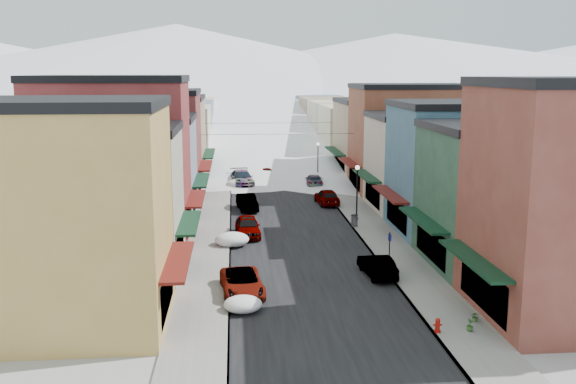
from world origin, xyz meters
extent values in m
plane|color=gray|center=(0.00, 0.00, 0.00)|extent=(600.00, 600.00, 0.00)
cube|color=black|center=(0.00, 60.00, 0.01)|extent=(10.00, 160.00, 0.01)
cube|color=gray|center=(-6.60, 60.00, 0.07)|extent=(3.20, 160.00, 0.15)
cube|color=gray|center=(6.60, 60.00, 0.07)|extent=(3.20, 160.00, 0.15)
cube|color=slate|center=(-5.05, 60.00, 0.07)|extent=(0.10, 160.00, 0.15)
cube|color=slate|center=(5.05, 60.00, 0.07)|extent=(0.10, 160.00, 0.15)
cube|color=#BC9145|center=(-13.20, 4.00, 5.50)|extent=(10.00, 8.50, 11.00)
cube|color=black|center=(-13.20, 4.00, 11.25)|extent=(10.20, 8.70, 0.50)
cube|color=#5B140F|center=(-7.60, 4.00, 3.20)|extent=(1.20, 7.22, 0.15)
cube|color=#B5AD92|center=(-13.20, 12.50, 4.50)|extent=(10.00, 8.00, 9.00)
cube|color=black|center=(-13.20, 12.50, 9.25)|extent=(10.20, 8.20, 0.50)
cube|color=black|center=(-7.60, 12.50, 3.20)|extent=(1.20, 6.80, 0.15)
cube|color=maroon|center=(-13.70, 20.50, 6.00)|extent=(11.00, 8.00, 12.00)
cube|color=black|center=(-13.70, 20.50, 12.25)|extent=(11.20, 8.20, 0.50)
cube|color=#5B140F|center=(-7.60, 20.50, 3.20)|extent=(1.20, 6.80, 0.15)
cube|color=gray|center=(-13.20, 29.00, 4.25)|extent=(10.00, 9.00, 8.50)
cube|color=black|center=(-13.20, 29.00, 8.75)|extent=(10.20, 9.20, 0.50)
cube|color=black|center=(-7.60, 29.00, 3.20)|extent=(1.20, 7.65, 0.15)
cube|color=maroon|center=(-14.20, 38.00, 5.25)|extent=(12.00, 9.00, 10.50)
cube|color=black|center=(-14.20, 38.00, 10.75)|extent=(12.20, 9.20, 0.50)
cube|color=#5B140F|center=(-7.60, 38.00, 3.20)|extent=(1.20, 7.65, 0.15)
cube|color=#927B5F|center=(-13.20, 48.00, 4.75)|extent=(10.00, 11.00, 9.50)
cube|color=black|center=(-13.20, 48.00, 9.75)|extent=(10.20, 11.20, 0.50)
cube|color=black|center=(-7.60, 48.00, 3.20)|extent=(1.20, 9.35, 0.15)
cube|color=black|center=(7.60, 3.00, 3.20)|extent=(1.20, 7.65, 0.15)
cube|color=#204430|center=(13.20, 12.00, 4.50)|extent=(10.00, 9.00, 9.00)
cube|color=black|center=(13.20, 12.00, 9.25)|extent=(10.20, 9.20, 0.50)
cube|color=black|center=(7.60, 12.00, 3.20)|extent=(1.20, 7.65, 0.15)
cube|color=#335D73|center=(13.20, 21.00, 5.00)|extent=(10.00, 9.00, 10.00)
cube|color=black|center=(13.20, 21.00, 10.25)|extent=(10.20, 9.20, 0.50)
cube|color=#5B140F|center=(7.60, 21.00, 3.20)|extent=(1.20, 7.65, 0.15)
cube|color=#C1B29B|center=(13.70, 30.00, 4.25)|extent=(11.00, 9.00, 8.50)
cube|color=black|center=(13.70, 30.00, 8.75)|extent=(11.20, 9.20, 0.50)
cube|color=black|center=(7.60, 30.00, 3.20)|extent=(1.20, 7.65, 0.15)
cube|color=brown|center=(14.20, 39.00, 5.50)|extent=(12.00, 9.00, 11.00)
cube|color=black|center=(14.20, 39.00, 11.25)|extent=(12.20, 9.20, 0.50)
cube|color=#5B140F|center=(7.60, 39.00, 3.20)|extent=(1.20, 7.65, 0.15)
cube|color=#978163|center=(13.20, 49.00, 4.50)|extent=(10.00, 11.00, 9.00)
cube|color=black|center=(13.20, 49.00, 9.25)|extent=(10.20, 11.20, 0.50)
cube|color=black|center=(7.60, 49.00, 3.20)|extent=(1.20, 9.35, 0.15)
cube|color=gray|center=(-12.50, 62.00, 4.00)|extent=(9.00, 13.00, 8.00)
cube|color=gray|center=(12.50, 62.00, 4.00)|extent=(9.00, 13.00, 8.00)
cube|color=gray|center=(-12.50, 76.00, 4.00)|extent=(9.00, 13.00, 8.00)
cube|color=gray|center=(12.50, 76.00, 4.00)|extent=(9.00, 13.00, 8.00)
cube|color=gray|center=(-12.50, 90.00, 4.00)|extent=(9.00, 13.00, 8.00)
cube|color=gray|center=(12.50, 90.00, 4.00)|extent=(9.00, 13.00, 8.00)
cube|color=gray|center=(-12.50, 104.00, 4.00)|extent=(9.00, 13.00, 8.00)
cube|color=gray|center=(12.50, 104.00, 4.00)|extent=(9.00, 13.00, 8.00)
cube|color=silver|center=(0.00, 225.00, 6.00)|extent=(360.00, 40.00, 12.00)
cone|color=white|center=(-30.00, 275.00, 17.00)|extent=(300.00, 300.00, 34.00)
cone|color=white|center=(70.00, 270.00, 15.00)|extent=(320.00, 320.00, 30.00)
cylinder|color=black|center=(0.00, 40.00, 6.20)|extent=(16.40, 0.04, 0.04)
cylinder|color=black|center=(0.00, 55.00, 6.20)|extent=(16.40, 0.04, 0.04)
imported|color=#B9BABC|center=(-4.30, 7.70, 0.70)|extent=(2.78, 5.22, 1.39)
imported|color=gray|center=(-3.67, 21.09, 0.79)|extent=(2.07, 4.72, 1.58)
imported|color=black|center=(-3.50, 30.76, 0.74)|extent=(2.14, 4.65, 1.48)
imported|color=#A2A4AA|center=(-3.81, 43.82, 0.86)|extent=(2.99, 6.12, 1.72)
imported|color=black|center=(4.26, 10.34, 0.69)|extent=(1.88, 4.33, 1.39)
imported|color=gray|center=(4.30, 32.66, 0.78)|extent=(2.21, 4.73, 1.57)
imported|color=black|center=(4.30, 42.83, 0.66)|extent=(2.07, 4.66, 1.33)
imported|color=#A5A9AE|center=(-0.75, 48.14, 0.68)|extent=(2.08, 4.17, 1.37)
imported|color=silver|center=(1.46, 71.58, 0.79)|extent=(2.92, 5.84, 1.59)
cylinder|color=#AF1209|center=(5.20, 1.00, 0.20)|extent=(0.32, 0.32, 0.09)
cylinder|color=#AF1209|center=(5.20, 1.00, 0.43)|extent=(0.23, 0.23, 0.57)
sphere|color=#AF1209|center=(5.20, 1.00, 0.76)|extent=(0.25, 0.25, 0.25)
cylinder|color=#AF1209|center=(5.20, 1.00, 0.53)|extent=(0.43, 0.09, 0.09)
cylinder|color=black|center=(5.20, 11.03, 1.41)|extent=(0.07, 0.07, 2.53)
cube|color=navy|center=(5.20, 11.03, 2.33)|extent=(0.14, 0.33, 0.46)
cylinder|color=#515356|center=(5.20, 23.03, 0.61)|extent=(0.53, 0.53, 0.92)
cylinder|color=black|center=(5.20, 23.03, 1.09)|extent=(0.57, 0.57, 0.06)
cylinder|color=black|center=(5.89, 25.66, 0.20)|extent=(0.33, 0.33, 0.11)
cylinder|color=black|center=(5.89, 25.66, 2.33)|extent=(0.13, 0.13, 4.35)
sphere|color=white|center=(5.89, 25.66, 4.67)|extent=(0.39, 0.39, 0.39)
cylinder|color=black|center=(5.20, 46.37, 0.20)|extent=(0.31, 0.31, 0.10)
cylinder|color=black|center=(5.20, 46.37, 2.19)|extent=(0.12, 0.12, 4.08)
sphere|color=white|center=(5.20, 46.37, 4.38)|extent=(0.37, 0.37, 0.37)
imported|color=#3E6A30|center=(7.57, 2.18, 0.42)|extent=(0.58, 0.54, 0.53)
imported|color=#34612C|center=(6.83, 1.00, 0.46)|extent=(0.49, 0.49, 0.62)
ellipsoid|color=white|center=(-4.30, 4.88, 0.44)|extent=(2.09, 1.77, 0.89)
ellipsoid|color=white|center=(-4.10, 6.08, 0.22)|extent=(0.89, 0.80, 0.45)
ellipsoid|color=white|center=(-4.90, 18.14, 0.54)|extent=(2.53, 2.14, 1.07)
ellipsoid|color=white|center=(-4.70, 19.34, 0.27)|extent=(1.08, 0.97, 0.54)
ellipsoid|color=white|center=(-4.30, 42.21, 0.51)|extent=(2.43, 2.06, 1.03)
ellipsoid|color=white|center=(-4.10, 43.41, 0.26)|extent=(1.04, 0.93, 0.52)
camera|label=1|loc=(-4.64, -27.99, 12.78)|focal=40.00mm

